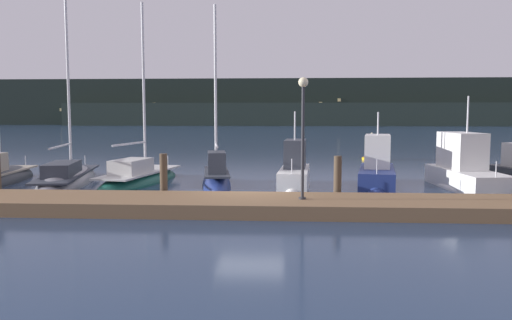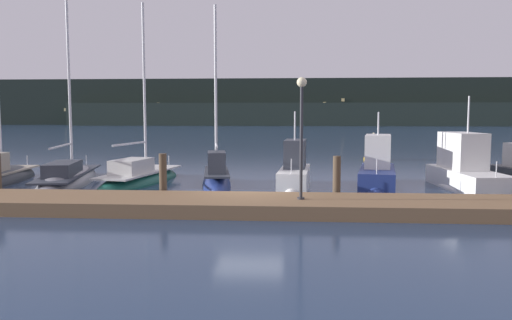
# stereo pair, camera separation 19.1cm
# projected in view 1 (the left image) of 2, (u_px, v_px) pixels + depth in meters

# --- Properties ---
(ground_plane) EXTENTS (400.00, 400.00, 0.00)m
(ground_plane) POSITION_uv_depth(u_px,v_px,m) (250.00, 201.00, 18.43)
(ground_plane) COLOR navy
(dock) EXTENTS (40.78, 2.80, 0.45)m
(dock) POSITION_uv_depth(u_px,v_px,m) (246.00, 205.00, 16.41)
(dock) COLOR brown
(dock) RESTS_ON ground
(mooring_pile_2) EXTENTS (0.28, 0.28, 1.77)m
(mooring_pile_2) POSITION_uv_depth(u_px,v_px,m) (164.00, 178.00, 18.18)
(mooring_pile_2) COLOR #4C3D2D
(mooring_pile_2) RESTS_ON ground
(mooring_pile_3) EXTENTS (0.28, 0.28, 1.72)m
(mooring_pile_3) POSITION_uv_depth(u_px,v_px,m) (338.00, 180.00, 17.80)
(mooring_pile_3) COLOR #4C3D2D
(mooring_pile_3) RESTS_ON ground
(sailboat_berth_3) EXTENTS (3.50, 8.70, 11.96)m
(sailboat_berth_3) POSITION_uv_depth(u_px,v_px,m) (68.00, 182.00, 22.78)
(sailboat_berth_3) COLOR gray
(sailboat_berth_3) RESTS_ON ground
(sailboat_berth_4) EXTENTS (3.16, 7.15, 8.91)m
(sailboat_berth_4) POSITION_uv_depth(u_px,v_px,m) (140.00, 180.00, 23.12)
(sailboat_berth_4) COLOR #195647
(sailboat_berth_4) RESTS_ON ground
(sailboat_berth_5) EXTENTS (2.05, 5.19, 8.65)m
(sailboat_berth_5) POSITION_uv_depth(u_px,v_px,m) (216.00, 182.00, 22.02)
(sailboat_berth_5) COLOR navy
(sailboat_berth_5) RESTS_ON ground
(motorboat_berth_6) EXTENTS (1.63, 4.72, 3.96)m
(motorboat_berth_6) POSITION_uv_depth(u_px,v_px,m) (294.00, 180.00, 21.68)
(motorboat_berth_6) COLOR white
(motorboat_berth_6) RESTS_ON ground
(motorboat_berth_7) EXTENTS (2.50, 5.37, 3.97)m
(motorboat_berth_7) POSITION_uv_depth(u_px,v_px,m) (377.00, 178.00, 22.09)
(motorboat_berth_7) COLOR navy
(motorboat_berth_7) RESTS_ON ground
(motorboat_berth_8) EXTENTS (2.35, 5.85, 4.46)m
(motorboat_berth_8) POSITION_uv_depth(u_px,v_px,m) (465.00, 178.00, 21.31)
(motorboat_berth_8) COLOR white
(motorboat_berth_8) RESTS_ON ground
(channel_buoy) EXTENTS (1.28, 1.28, 1.89)m
(channel_buoy) POSITION_uv_depth(u_px,v_px,m) (371.00, 150.00, 34.57)
(channel_buoy) COLOR gold
(channel_buoy) RESTS_ON ground
(dock_lamppost) EXTENTS (0.32, 0.32, 3.92)m
(dock_lamppost) POSITION_uv_depth(u_px,v_px,m) (303.00, 118.00, 15.95)
(dock_lamppost) COLOR #2D2D33
(dock_lamppost) RESTS_ON dock
(hillside_backdrop) EXTENTS (240.00, 23.00, 12.34)m
(hillside_backdrop) POSITION_uv_depth(u_px,v_px,m) (290.00, 104.00, 137.41)
(hillside_backdrop) COLOR #1E2823
(hillside_backdrop) RESTS_ON ground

